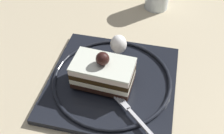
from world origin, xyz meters
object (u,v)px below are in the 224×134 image
Objects in this scene: dessert_plate at (112,81)px; fork at (132,113)px; cake_slice at (104,73)px; whipped_cream_dollop at (119,44)px.

dessert_plate is 2.96× the size of fork.
dessert_plate is 0.04m from cake_slice.
dessert_plate is 0.09m from fork.
fork is at bearing 42.71° from cake_slice.
fork reaches higher than dessert_plate.
whipped_cream_dollop is at bearing 170.60° from cake_slice.
dessert_plate is 0.08m from whipped_cream_dollop.
fork is at bearing 16.05° from whipped_cream_dollop.
cake_slice is (0.01, -0.01, 0.04)m from dessert_plate.
cake_slice is at bearing -9.40° from whipped_cream_dollop.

